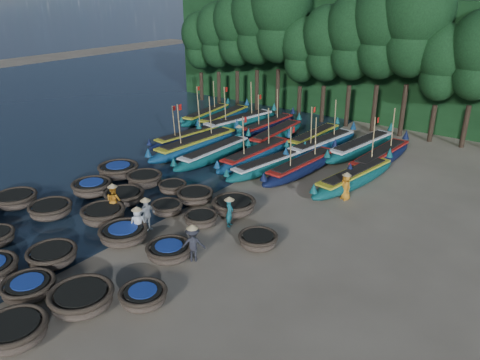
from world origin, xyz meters
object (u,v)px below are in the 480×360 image
Objects in this scene: long_boat_5 at (256,155)px; coracle_21 at (145,179)px; long_boat_7 at (302,166)px; long_boat_2 at (188,137)px; coracle_20 at (118,170)px; long_boat_4 at (215,153)px; long_boat_13 at (276,135)px; long_boat_15 at (322,145)px; long_boat_16 at (361,147)px; coracle_23 at (195,196)px; coracle_15 at (92,188)px; coracle_8 at (82,298)px; fisherman_1 at (229,210)px; coracle_10 at (16,199)px; coracle_14 at (169,251)px; coracle_12 at (103,214)px; fisherman_6 at (346,186)px; fisherman_2 at (114,200)px; coracle_13 at (124,234)px; coracle_7 at (52,256)px; long_boat_14 at (314,138)px; coracle_17 at (167,208)px; coracle_18 at (201,219)px; coracle_19 at (258,240)px; long_boat_3 at (197,145)px; coracle_24 at (234,206)px; long_boat_12 at (268,126)px; coracle_3 at (29,287)px; long_boat_8 at (354,178)px; coracle_16 at (124,196)px; coracle_9 at (143,296)px; fisherman_3 at (193,243)px; long_boat_9 at (207,115)px; fisherman_5 at (239,137)px; coracle_22 at (173,187)px; coracle_4 at (15,331)px; long_boat_11 at (239,122)px; coracle_11 at (51,210)px.

coracle_21 is at bearing -110.45° from long_boat_5.
long_boat_2 is at bearing -177.50° from long_boat_7.
long_boat_4 is at bearing 63.92° from coracle_20.
long_boat_13 is 0.98× the size of long_boat_15.
long_boat_15 reaches higher than long_boat_16.
coracle_21 is 3.85m from coracle_23.
long_boat_2 reaches higher than coracle_15.
long_boat_2 is at bearing 121.15° from coracle_8.
long_boat_4 is (-6.14, 15.02, 0.09)m from coracle_8.
coracle_10 is at bearing 94.15° from fisherman_1.
coracle_14 is 3.99m from fisherman_1.
fisherman_1 is at bearing 34.14° from coracle_12.
fisherman_6 is (3.23, 6.31, -0.04)m from fisherman_1.
fisherman_1 is at bearing -158.17° from fisherman_2.
fisherman_6 is at bearing 59.48° from coracle_13.
coracle_7 is at bearing -69.22° from coracle_21.
coracle_21 is 1.19× the size of coracle_23.
fisherman_1 is at bearing -92.14° from fisherman_6.
coracle_17 is at bearing -90.54° from long_boat_14.
coracle_19 is (3.45, -0.02, 0.01)m from coracle_18.
coracle_17 is 9.61m from long_boat_3.
long_boat_12 is (-6.66, 13.15, 0.07)m from coracle_24.
coracle_15 is 1.09× the size of coracle_23.
long_boat_13 reaches higher than coracle_3.
long_boat_12 reaches higher than long_boat_8.
coracle_13 is 4.22m from coracle_16.
coracle_21 is 1.48× the size of fisherman_1.
long_boat_7 is 8.07m from fisherman_1.
coracle_9 is 15.77m from long_boat_5.
fisherman_3 is (0.69, -3.41, -0.00)m from fisherman_1.
fisherman_1 is at bearing -53.66° from long_boat_9.
coracle_23 is 11.86m from long_boat_13.
fisherman_5 is at bearing 88.49° from coracle_21.
fisherman_3 reaches higher than coracle_22.
long_boat_11 is at bearing 110.23° from coracle_4.
coracle_3 is 0.96× the size of coracle_11.
coracle_21 is at bearing 60.86° from coracle_15.
coracle_3 is 2.23m from coracle_7.
coracle_7 is at bearing -89.66° from long_boat_15.
fisherman_1 is at bearing 36.07° from coracle_18.
fisherman_2 reaches higher than coracle_13.
coracle_10 is at bearing -109.58° from long_boat_15.
long_boat_4 is 0.98× the size of long_boat_13.
coracle_9 is 7.45m from coracle_17.
long_boat_5 is 4.76m from long_boat_13.
coracle_21 is 0.30× the size of long_boat_13.
coracle_13 is 5.14m from fisherman_1.
coracle_18 reaches higher than coracle_22.
coracle_20 is at bearing 168.46° from coracle_18.
long_boat_16 reaches higher than coracle_8.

